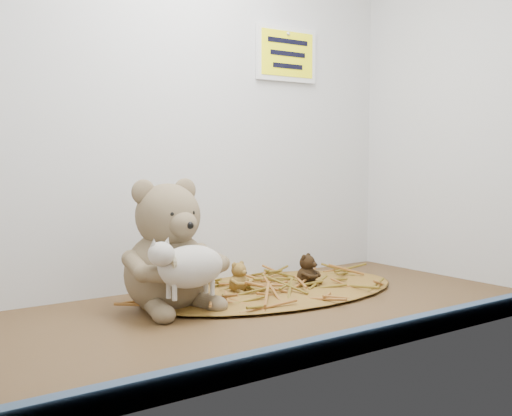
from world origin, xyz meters
TOP-DOWN VIEW (x-y plane):
  - alcove_shell at (0.00, 9.00)cm, footprint 120.40×60.20cm
  - front_rail at (0.00, -28.80)cm, footprint 119.28×2.20cm
  - straw_bed at (13.19, 12.54)cm, footprint 62.19×36.11cm
  - main_teddy at (-12.77, 12.61)cm, footprint 21.31×22.41cm
  - toy_lamb at (-12.77, 3.48)cm, footprint 17.12×10.45cm
  - mini_teddy_tan at (5.02, 14.12)cm, footprint 6.48×6.69cm
  - mini_teddy_brown at (21.36, 10.96)cm, footprint 7.90×8.03cm
  - wall_sign at (30.00, 29.40)cm, footprint 16.00×1.20cm

SIDE VIEW (x-z plane):
  - straw_bed at x=13.19cm, z-range 0.00..1.20cm
  - front_rail at x=0.00cm, z-range 0.00..3.60cm
  - mini_teddy_tan at x=5.02cm, z-range 1.20..7.73cm
  - mini_teddy_brown at x=21.36cm, z-range 1.20..8.32cm
  - toy_lamb at x=-12.77cm, z-range 4.17..15.24cm
  - main_teddy at x=-12.77cm, z-range 0.00..25.49cm
  - alcove_shell at x=0.00cm, z-range -0.20..90.20cm
  - wall_sign at x=30.00cm, z-range 49.50..60.50cm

